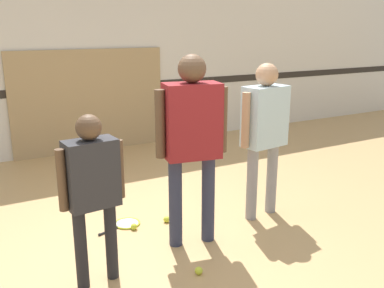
# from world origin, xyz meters

# --- Properties ---
(ground_plane) EXTENTS (16.00, 16.00, 0.00)m
(ground_plane) POSITION_xyz_m (0.00, 0.00, 0.00)
(ground_plane) COLOR tan
(wall_back) EXTENTS (16.00, 0.07, 3.20)m
(wall_back) POSITION_xyz_m (0.00, 3.49, 1.60)
(wall_back) COLOR silver
(wall_back) RESTS_ON ground_plane
(wall_panel) EXTENTS (2.48, 0.05, 1.65)m
(wall_panel) POSITION_xyz_m (0.26, 3.43, 0.82)
(wall_panel) COLOR tan
(wall_panel) RESTS_ON ground_plane
(person_instructor) EXTENTS (0.66, 0.36, 1.76)m
(person_instructor) POSITION_xyz_m (0.18, -0.12, 1.09)
(person_instructor) COLOR #2D334C
(person_instructor) RESTS_ON ground_plane
(person_student_left) EXTENTS (0.52, 0.24, 1.37)m
(person_student_left) POSITION_xyz_m (-0.80, -0.33, 0.85)
(person_student_left) COLOR #232328
(person_student_left) RESTS_ON ground_plane
(person_student_right) EXTENTS (0.62, 0.31, 1.64)m
(person_student_right) POSITION_xyz_m (1.13, 0.05, 1.01)
(person_student_right) COLOR gray
(person_student_right) RESTS_ON ground_plane
(racket_spare_on_floor) EXTENTS (0.52, 0.34, 0.03)m
(racket_spare_on_floor) POSITION_xyz_m (-0.25, 0.53, 0.01)
(racket_spare_on_floor) COLOR #C6D838
(racket_spare_on_floor) RESTS_ON ground_plane
(tennis_ball_near_instructor) EXTENTS (0.07, 0.07, 0.07)m
(tennis_ball_near_instructor) POSITION_xyz_m (-0.04, -0.64, 0.03)
(tennis_ball_near_instructor) COLOR #CCE038
(tennis_ball_near_instructor) RESTS_ON ground_plane
(tennis_ball_by_spare_racket) EXTENTS (0.07, 0.07, 0.07)m
(tennis_ball_by_spare_racket) POSITION_xyz_m (-0.21, 0.38, 0.03)
(tennis_ball_by_spare_racket) COLOR #CCE038
(tennis_ball_by_spare_racket) RESTS_ON ground_plane
(tennis_ball_stray_left) EXTENTS (0.07, 0.07, 0.07)m
(tennis_ball_stray_left) POSITION_xyz_m (0.15, 0.38, 0.03)
(tennis_ball_stray_left) COLOR #CCE038
(tennis_ball_stray_left) RESTS_ON ground_plane
(tennis_ball_stray_right) EXTENTS (0.07, 0.07, 0.07)m
(tennis_ball_stray_right) POSITION_xyz_m (0.08, 0.09, 0.03)
(tennis_ball_stray_right) COLOR #CCE038
(tennis_ball_stray_right) RESTS_ON ground_plane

